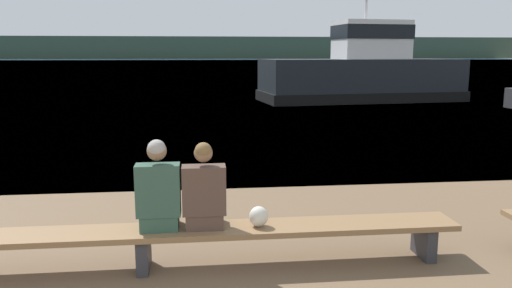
% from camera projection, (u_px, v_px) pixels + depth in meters
% --- Properties ---
extents(water_surface, '(240.00, 240.00, 0.00)m').
position_uv_depth(water_surface, '(198.00, 62.00, 125.73)').
color(water_surface, '#386084').
rests_on(water_surface, ground).
extents(far_shoreline, '(600.00, 12.00, 8.31)m').
position_uv_depth(far_shoreline, '(198.00, 48.00, 194.42)').
color(far_shoreline, '#2D3D2D').
rests_on(far_shoreline, ground).
extents(bench_main, '(6.86, 0.51, 0.44)m').
position_uv_depth(bench_main, '(143.00, 237.00, 5.29)').
color(bench_main, brown).
rests_on(bench_main, ground).
extents(person_left, '(0.46, 0.38, 0.98)m').
position_uv_depth(person_left, '(158.00, 192.00, 5.22)').
color(person_left, '#2D4C3D').
rests_on(person_left, bench_main).
extents(person_right, '(0.46, 0.38, 0.94)m').
position_uv_depth(person_right, '(204.00, 192.00, 5.28)').
color(person_right, '#4C382D').
rests_on(person_right, bench_main).
extents(shopping_bag, '(0.21, 0.19, 0.22)m').
position_uv_depth(shopping_bag, '(259.00, 216.00, 5.38)').
color(shopping_bag, beige).
rests_on(shopping_bag, bench_main).
extents(tugboat_red, '(9.96, 4.64, 6.83)m').
position_uv_depth(tugboat_red, '(362.00, 75.00, 24.05)').
color(tugboat_red, black).
rests_on(tugboat_red, water_surface).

